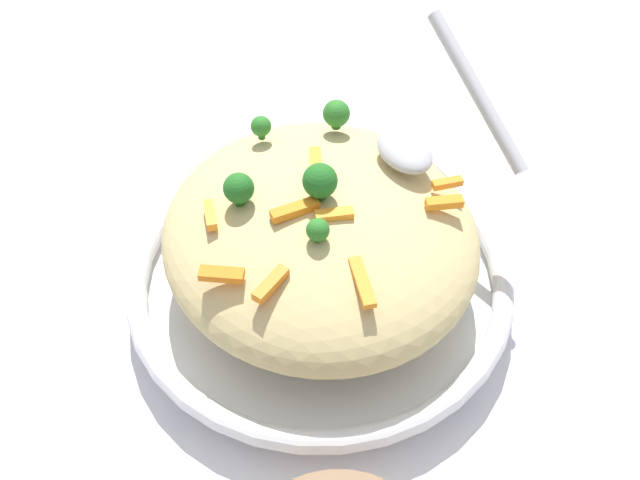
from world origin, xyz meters
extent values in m
plane|color=silver|center=(0.00, 0.00, 0.00)|extent=(2.40, 2.40, 0.00)
cylinder|color=silver|center=(0.00, 0.00, 0.01)|extent=(0.31, 0.31, 0.02)
torus|color=silver|center=(0.00, 0.00, 0.03)|extent=(0.33, 0.33, 0.02)
torus|color=black|center=(0.00, 0.00, 0.04)|extent=(0.32, 0.32, 0.00)
ellipsoid|color=#D1BA7A|center=(0.00, 0.00, 0.08)|extent=(0.27, 0.25, 0.09)
cube|color=orange|center=(-0.05, -0.08, 0.12)|extent=(0.02, 0.03, 0.01)
cube|color=orange|center=(-0.02, 0.00, 0.13)|extent=(0.02, 0.03, 0.01)
cube|color=orange|center=(-0.01, 0.02, 0.13)|extent=(0.01, 0.04, 0.01)
cube|color=orange|center=(-0.05, 0.07, 0.12)|extent=(0.02, 0.03, 0.01)
cube|color=orange|center=(0.03, -0.01, 0.13)|extent=(0.03, 0.02, 0.01)
cube|color=orange|center=(-0.03, -0.10, 0.12)|extent=(0.01, 0.03, 0.01)
cube|color=orange|center=(-0.08, 0.01, 0.12)|extent=(0.04, 0.02, 0.01)
cube|color=orange|center=(-0.03, 0.10, 0.12)|extent=(0.03, 0.03, 0.01)
cube|color=orange|center=(0.03, 0.08, 0.12)|extent=(0.03, 0.02, 0.01)
cylinder|color=#296820|center=(-0.04, 0.02, 0.12)|extent=(0.01, 0.01, 0.01)
sphere|color=#2D7A28|center=(-0.04, 0.02, 0.13)|extent=(0.02, 0.02, 0.02)
cylinder|color=#296820|center=(0.08, -0.06, 0.12)|extent=(0.01, 0.01, 0.01)
sphere|color=#2D7A28|center=(0.08, -0.06, 0.13)|extent=(0.02, 0.02, 0.02)
cylinder|color=#205B1C|center=(0.00, 0.00, 0.13)|extent=(0.01, 0.01, 0.01)
sphere|color=#236B23|center=(0.00, 0.00, 0.14)|extent=(0.03, 0.03, 0.03)
cylinder|color=#205B1C|center=(0.03, 0.05, 0.12)|extent=(0.01, 0.01, 0.01)
sphere|color=#236B23|center=(0.03, 0.05, 0.14)|extent=(0.02, 0.02, 0.02)
cylinder|color=#296820|center=(0.09, 0.01, 0.12)|extent=(0.01, 0.01, 0.01)
sphere|color=#2D7A28|center=(0.09, 0.01, 0.13)|extent=(0.02, 0.02, 0.02)
ellipsoid|color=#B7B7BC|center=(0.01, -0.08, 0.13)|extent=(0.06, 0.04, 0.02)
cylinder|color=#B7B7BC|center=(0.01, -0.15, 0.16)|extent=(0.14, 0.02, 0.08)
camera|label=1|loc=(-0.35, 0.19, 0.52)|focal=41.03mm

